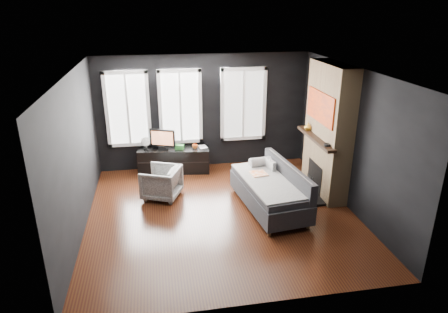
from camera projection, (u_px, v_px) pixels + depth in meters
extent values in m
plane|color=black|center=(222.00, 213.00, 7.65)|extent=(5.00, 5.00, 0.00)
plane|color=white|center=(221.00, 71.00, 6.67)|extent=(5.00, 5.00, 0.00)
cube|color=black|center=(204.00, 112.00, 9.46)|extent=(5.00, 0.02, 2.70)
cube|color=black|center=(76.00, 156.00, 6.75)|extent=(0.02, 5.00, 2.70)
cube|color=black|center=(351.00, 139.00, 7.57)|extent=(0.02, 5.00, 2.70)
cube|color=gray|center=(270.00, 168.00, 8.12)|extent=(0.15, 0.35, 0.34)
imported|color=white|center=(161.00, 181.00, 8.17)|extent=(0.88, 0.90, 0.72)
imported|color=orange|center=(195.00, 146.00, 9.35)|extent=(0.13, 0.10, 0.13)
imported|color=#9D977C|center=(199.00, 143.00, 9.37)|extent=(0.18, 0.04, 0.24)
cube|color=#277228|center=(179.00, 147.00, 9.30)|extent=(0.23, 0.19, 0.11)
imported|color=gold|center=(308.00, 127.00, 8.47)|extent=(0.19, 0.20, 0.17)
cylinder|color=black|center=(327.00, 145.00, 7.58)|extent=(0.14, 0.14, 0.04)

